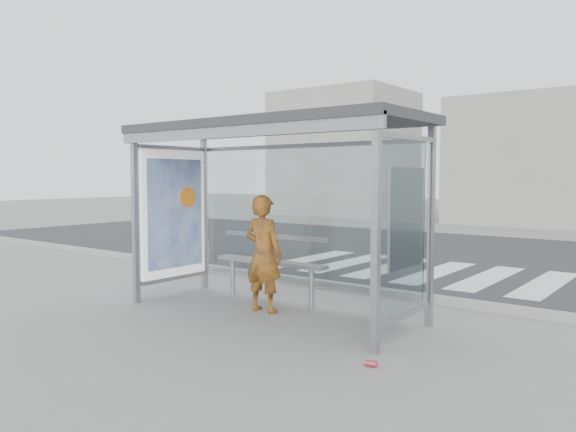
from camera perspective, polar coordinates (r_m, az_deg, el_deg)
The scene contains 10 objects.
ground at distance 7.82m, azimuth -1.81°, elevation -9.85°, with size 80.00×80.00×0.00m, color slate.
road at distance 13.87m, azimuth 16.88°, elevation -3.91°, with size 30.00×10.00×0.01m, color #272729.
curb at distance 9.37m, azimuth 5.83°, elevation -7.18°, with size 30.00×0.18×0.12m, color gray.
crosswalk at distance 11.59m, azimuth 12.49°, elevation -5.38°, with size 5.55×3.00×0.00m.
bus_shelter at distance 7.88m, azimuth -3.66°, elevation 4.80°, with size 4.25×1.65×2.62m.
building_left at distance 28.12m, azimuth 5.71°, elevation 6.28°, with size 6.00×5.00×6.00m, color gray.
building_center at distance 24.36m, azimuth 26.20°, elevation 5.07°, with size 8.00×5.00×5.00m, color gray.
person at distance 7.76m, azimuth -2.52°, elevation -3.85°, with size 0.59×0.39×1.63m, color #C36812.
bench at distance 8.44m, azimuth -1.80°, elevation -4.70°, with size 1.96×0.24×1.01m.
soda_can at distance 5.77m, azimuth 8.43°, elevation -14.62°, with size 0.07×0.07×0.12m, color #DD4156.
Camera 1 is at (4.82, -5.88, 1.87)m, focal length 35.00 mm.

